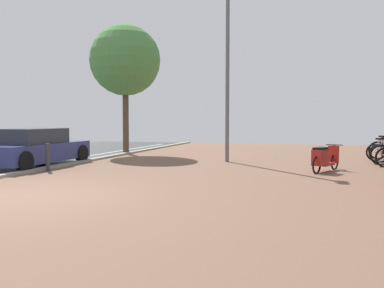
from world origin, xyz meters
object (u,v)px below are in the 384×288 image
bicycle_rack_09 (383,152)px  bollard_far (48,157)px  parked_car_near (33,148)px  lamp_post (228,62)px  street_tree (125,61)px  scooter_near (324,158)px

bicycle_rack_09 → bollard_far: bearing=-148.9°
parked_car_near → bollard_far: bearing=-39.0°
bicycle_rack_09 → bollard_far: (-10.21, -6.17, 0.09)m
lamp_post → street_tree: 5.68m
scooter_near → street_tree: 10.33m
scooter_near → parked_car_near: bearing=-173.6°
parked_car_near → street_tree: 6.66m
scooter_near → street_tree: size_ratio=0.29×
lamp_post → street_tree: lamp_post is taller
scooter_near → bollard_far: 8.23m
lamp_post → bicycle_rack_09: bearing=18.9°
scooter_near → bollard_far: bearing=-165.3°
parked_car_near → scooter_near: bearing=6.4°
street_tree → bollard_far: (0.52, -6.58, -3.80)m
scooter_near → bollard_far: (-7.96, -2.08, 0.02)m
scooter_near → lamp_post: size_ratio=0.26×
street_tree → parked_car_near: bearing=-97.8°
scooter_near → street_tree: street_tree is taller
bicycle_rack_09 → bollard_far: bicycle_rack_09 is taller
scooter_near → parked_car_near: parked_car_near is taller
scooter_near → bollard_far: size_ratio=2.03×
street_tree → bollard_far: size_ratio=6.99×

